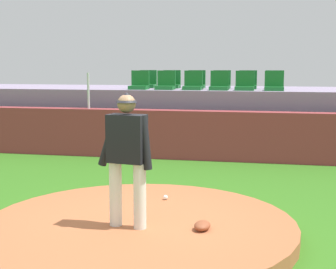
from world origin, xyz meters
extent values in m
plane|color=#316B1B|center=(0.00, 0.00, 0.00)|extent=(60.00, 60.00, 0.00)
cylinder|color=#AA5F39|center=(0.00, 0.00, 0.10)|extent=(4.17, 4.17, 0.19)
cylinder|color=silver|center=(-0.25, -0.21, 0.61)|extent=(0.16, 0.16, 0.84)
cylinder|color=silver|center=(0.09, -0.27, 0.61)|extent=(0.16, 0.16, 0.84)
cube|color=black|center=(-0.08, -0.24, 1.34)|extent=(0.51, 0.32, 0.61)
cylinder|color=black|center=(-0.33, -0.20, 1.30)|extent=(0.33, 0.15, 0.68)
cylinder|color=black|center=(0.17, -0.28, 1.30)|extent=(0.19, 0.13, 0.69)
sphere|color=#8C6647|center=(-0.08, -0.24, 1.77)|extent=(0.23, 0.23, 0.23)
cone|color=black|center=(-0.08, -0.24, 1.86)|extent=(0.31, 0.31, 0.13)
sphere|color=white|center=(0.13, 1.11, 0.23)|extent=(0.07, 0.07, 0.07)
ellipsoid|color=brown|center=(0.87, -0.17, 0.25)|extent=(0.22, 0.32, 0.11)
cube|color=#903538|center=(0.00, 5.49, 0.59)|extent=(17.44, 0.40, 1.18)
cylinder|color=silver|center=(-2.75, 5.49, 1.62)|extent=(0.06, 0.06, 0.89)
cube|color=#9283A0|center=(0.00, 7.75, 0.80)|extent=(16.43, 3.14, 1.61)
cube|color=#186728|center=(-1.76, 6.61, 1.66)|extent=(0.48, 0.44, 0.10)
cube|color=#186728|center=(-1.76, 6.79, 1.91)|extent=(0.48, 0.08, 0.40)
cube|color=#186728|center=(-1.05, 6.64, 1.66)|extent=(0.48, 0.44, 0.10)
cube|color=#186728|center=(-1.05, 6.82, 1.91)|extent=(0.48, 0.08, 0.40)
cube|color=#186728|center=(-0.32, 6.65, 1.66)|extent=(0.48, 0.44, 0.10)
cube|color=#186728|center=(-0.32, 6.83, 1.91)|extent=(0.48, 0.08, 0.40)
cube|color=#186728|center=(0.37, 6.64, 1.66)|extent=(0.48, 0.44, 0.10)
cube|color=#186728|center=(0.37, 6.82, 1.91)|extent=(0.48, 0.08, 0.40)
cube|color=#186728|center=(1.02, 6.64, 1.66)|extent=(0.48, 0.44, 0.10)
cube|color=#186728|center=(1.02, 6.82, 1.91)|extent=(0.48, 0.08, 0.40)
cube|color=#186728|center=(1.76, 6.64, 1.66)|extent=(0.48, 0.44, 0.10)
cube|color=#186728|center=(1.76, 6.82, 1.91)|extent=(0.48, 0.08, 0.40)
cube|color=#186728|center=(-1.77, 7.54, 1.66)|extent=(0.48, 0.44, 0.10)
cube|color=#186728|center=(-1.77, 7.72, 1.91)|extent=(0.48, 0.08, 0.40)
cube|color=#186728|center=(-1.07, 7.53, 1.66)|extent=(0.48, 0.44, 0.10)
cube|color=#186728|center=(-1.07, 7.71, 1.91)|extent=(0.48, 0.08, 0.40)
cube|color=#186728|center=(-0.36, 7.55, 1.66)|extent=(0.48, 0.44, 0.10)
cube|color=#186728|center=(-0.36, 7.73, 1.91)|extent=(0.48, 0.08, 0.40)
cube|color=#186728|center=(0.34, 7.55, 1.66)|extent=(0.48, 0.44, 0.10)
cube|color=#186728|center=(0.34, 7.73, 1.91)|extent=(0.48, 0.08, 0.40)
cube|color=#186728|center=(1.06, 7.51, 1.66)|extent=(0.48, 0.44, 0.10)
cube|color=#186728|center=(1.06, 7.69, 1.91)|extent=(0.48, 0.08, 0.40)
cube|color=#186728|center=(1.78, 7.53, 1.66)|extent=(0.48, 0.44, 0.10)
cube|color=#186728|center=(1.78, 7.71, 1.91)|extent=(0.48, 0.08, 0.40)
camera|label=1|loc=(1.65, -6.12, 2.25)|focal=52.76mm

